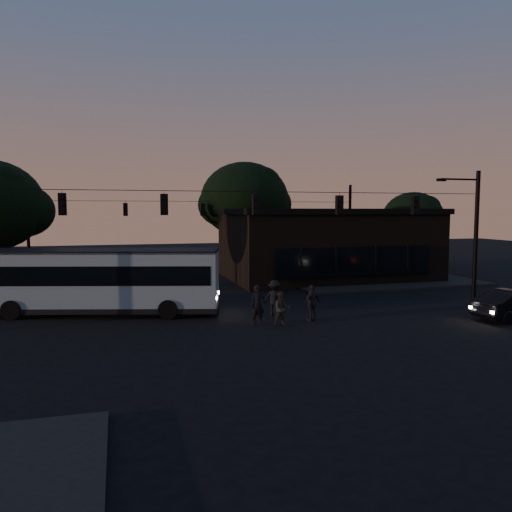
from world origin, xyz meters
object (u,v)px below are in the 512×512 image
object	(u,v)px
building	(326,243)
pedestrian_d	(274,298)
pedestrian_b	(282,309)
pedestrian_a	(258,305)
pedestrian_c	(312,303)
bus	(103,278)

from	to	relation	value
building	pedestrian_d	world-z (taller)	building
building	pedestrian_b	world-z (taller)	building
pedestrian_a	pedestrian_b	bearing A→B (deg)	-28.46
pedestrian_c	building	bearing A→B (deg)	-142.69
pedestrian_a	pedestrian_b	xyz separation A→B (m)	(0.98, -0.59, -0.12)
pedestrian_a	pedestrian_c	distance (m)	2.72
pedestrian_a	pedestrian_b	size ratio (longest dim) A/B	1.15
building	pedestrian_c	xyz separation A→B (m)	(-6.77, -13.97, -1.84)
bus	pedestrian_a	size ratio (longest dim) A/B	6.57
building	pedestrian_b	xyz separation A→B (m)	(-8.51, -14.62, -1.91)
bus	pedestrian_b	world-z (taller)	bus
pedestrian_a	pedestrian_d	size ratio (longest dim) A/B	1.02
pedestrian_b	pedestrian_c	bearing A→B (deg)	25.95
bus	pedestrian_c	size ratio (longest dim) A/B	6.90
bus	pedestrian_d	xyz separation A→B (m)	(8.27, -2.78, -0.96)
building	pedestrian_b	size ratio (longest dim) A/B	9.70
bus	pedestrian_d	size ratio (longest dim) A/B	6.72
pedestrian_d	pedestrian_c	bearing A→B (deg)	171.40
pedestrian_a	pedestrian_d	bearing A→B (deg)	53.56
pedestrian_a	pedestrian_c	world-z (taller)	pedestrian_a
pedestrian_b	pedestrian_c	xyz separation A→B (m)	(1.74, 0.65, 0.08)
bus	pedestrian_d	world-z (taller)	bus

